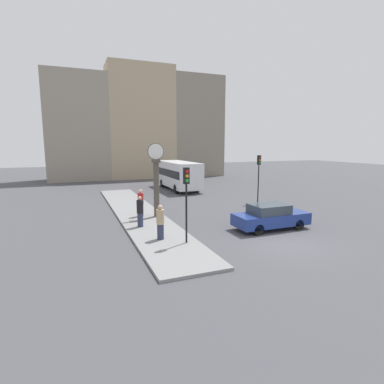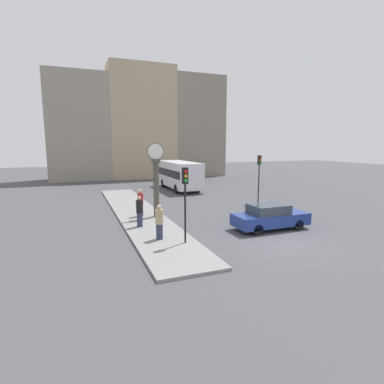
# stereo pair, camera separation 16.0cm
# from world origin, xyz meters

# --- Properties ---
(ground_plane) EXTENTS (120.00, 120.00, 0.00)m
(ground_plane) POSITION_xyz_m (0.00, 0.00, 0.00)
(ground_plane) COLOR #47474C
(sidewalk_corner) EXTENTS (2.96, 21.73, 0.14)m
(sidewalk_corner) POSITION_xyz_m (-5.33, 8.87, 0.07)
(sidewalk_corner) COLOR gray
(sidewalk_corner) RESTS_ON ground_plane
(building_row) EXTENTS (24.71, 5.00, 15.63)m
(building_row) POSITION_xyz_m (0.15, 31.85, 7.44)
(building_row) COLOR gray
(building_row) RESTS_ON ground_plane
(sedan_car) EXTENTS (4.33, 1.71, 1.45)m
(sedan_car) POSITION_xyz_m (0.94, 2.28, 0.72)
(sedan_car) COLOR navy
(sedan_car) RESTS_ON ground_plane
(bus_distant) EXTENTS (2.54, 7.76, 2.96)m
(bus_distant) POSITION_xyz_m (1.16, 18.60, 1.68)
(bus_distant) COLOR silver
(bus_distant) RESTS_ON ground_plane
(traffic_light_near) EXTENTS (0.26, 0.24, 3.60)m
(traffic_light_near) POSITION_xyz_m (-4.51, 1.42, 2.72)
(traffic_light_near) COLOR black
(traffic_light_near) RESTS_ON sidewalk_corner
(traffic_light_far) EXTENTS (0.26, 0.24, 3.92)m
(traffic_light_far) POSITION_xyz_m (4.73, 9.09, 2.80)
(traffic_light_far) COLOR black
(traffic_light_far) RESTS_ON ground_plane
(street_clock) EXTENTS (1.06, 0.47, 4.74)m
(street_clock) POSITION_xyz_m (-4.41, 7.09, 2.43)
(street_clock) COLOR #4C473D
(street_clock) RESTS_ON sidewalk_corner
(pedestrian_black_jacket) EXTENTS (0.38, 0.38, 1.76)m
(pedestrian_black_jacket) POSITION_xyz_m (-5.94, 5.05, 1.01)
(pedestrian_black_jacket) COLOR #2D334C
(pedestrian_black_jacket) RESTS_ON sidewalk_corner
(pedestrian_tan_coat) EXTENTS (0.39, 0.39, 1.73)m
(pedestrian_tan_coat) POSITION_xyz_m (-5.50, 2.41, 1.00)
(pedestrian_tan_coat) COLOR #2D334C
(pedestrian_tan_coat) RESTS_ON sidewalk_corner
(pedestrian_red_top) EXTENTS (0.38, 0.38, 1.77)m
(pedestrian_red_top) POSITION_xyz_m (-5.36, 7.54, 1.02)
(pedestrian_red_top) COLOR #2D334C
(pedestrian_red_top) RESTS_ON sidewalk_corner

